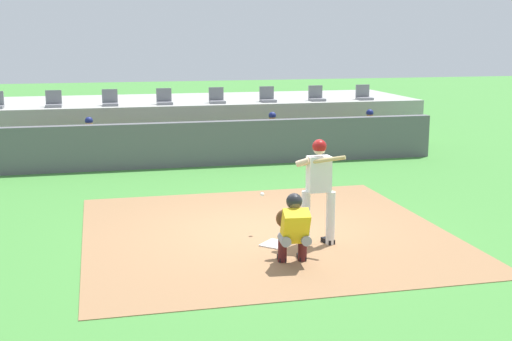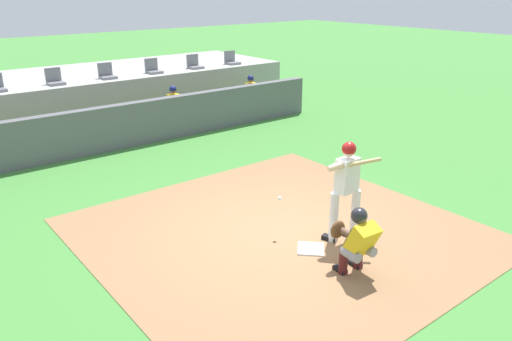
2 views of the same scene
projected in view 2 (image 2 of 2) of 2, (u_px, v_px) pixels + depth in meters
ground_plane at (280, 233)px, 9.07m from camera, size 80.00×80.00×0.00m
dirt_infield at (280, 232)px, 9.07m from camera, size 6.40×6.40×0.01m
home_plate at (311, 249)px, 8.47m from camera, size 0.62×0.62×0.02m
batter_at_plate at (346, 185)px, 8.45m from camera, size 0.72×0.73×1.80m
catcher_crouched at (356, 239)px, 7.58m from camera, size 0.51×2.08×1.13m
dugout_wall at (124, 126)px, 13.63m from camera, size 13.00×0.30×1.20m
dugout_bench at (111, 131)px, 14.50m from camera, size 11.80×0.44×0.45m
dugout_player_1 at (176, 106)px, 15.44m from camera, size 0.49×0.70×1.30m
dugout_player_2 at (253, 94)px, 17.19m from camera, size 0.49×0.70×1.30m
stands_platform at (68, 95)px, 16.83m from camera, size 15.00×4.40×1.40m
stadium_seat_3 at (55, 80)px, 14.95m from camera, size 0.46×0.46×0.48m
stadium_seat_4 at (107, 74)px, 15.89m from camera, size 0.46×0.46×0.48m
stadium_seat_5 at (153, 69)px, 16.83m from camera, size 0.46×0.46×0.48m
stadium_seat_6 at (194, 64)px, 17.78m from camera, size 0.46×0.46×0.48m
stadium_seat_7 at (231, 60)px, 18.72m from camera, size 0.46×0.46×0.48m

